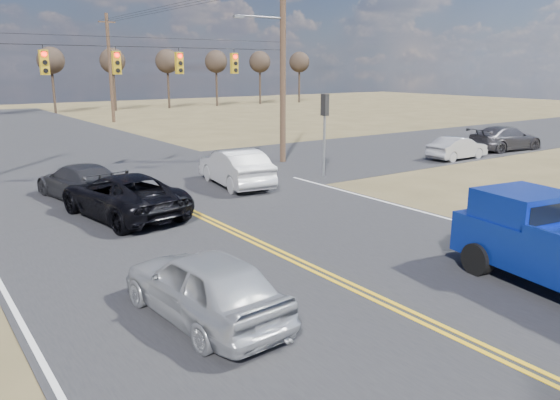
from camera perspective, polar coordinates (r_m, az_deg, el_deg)
ground at (r=11.66m, az=16.28°, el=-12.80°), size 160.00×160.00×0.00m
road_main at (r=19.04m, az=-7.80°, el=-1.97°), size 14.00×120.00×0.02m
road_cross at (r=26.23m, az=-15.94°, el=1.94°), size 120.00×12.00×0.02m
signal_gantry at (r=25.70m, az=-15.45°, el=13.13°), size 19.60×4.83×10.00m
utility_poles at (r=24.79m, az=-15.94°, el=13.47°), size 19.60×58.32×10.00m
treeline at (r=34.33m, az=-21.77°, el=13.75°), size 87.00×117.80×7.40m
silver_suv at (r=11.41m, az=-7.97°, el=-8.80°), size 2.12×4.56×1.51m
black_suv at (r=19.73m, az=-16.15°, el=0.47°), size 3.37×5.87×1.54m
white_car_queue at (r=24.09m, az=-4.68°, el=3.41°), size 2.46×5.18×1.64m
dgrey_car_queue at (r=22.99m, az=-20.15°, el=1.84°), size 2.70×5.16×1.43m
cross_car_east_near at (r=32.70m, az=18.03°, el=5.18°), size 1.40×3.93×1.29m
cross_car_east_far at (r=37.33m, az=22.48°, el=5.96°), size 2.64×5.40×1.51m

